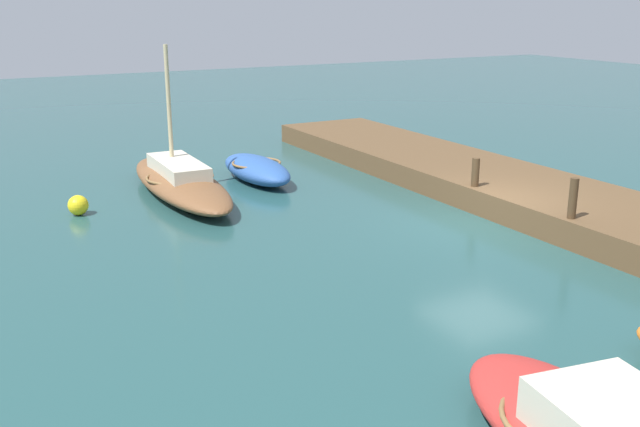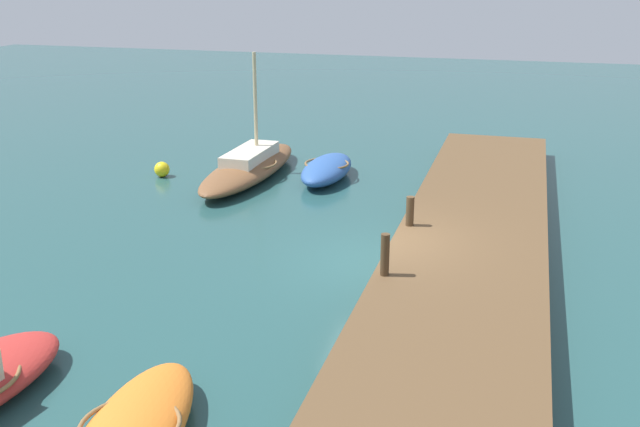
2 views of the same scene
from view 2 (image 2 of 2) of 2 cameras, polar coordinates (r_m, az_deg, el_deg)
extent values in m
plane|color=#234C4C|center=(18.10, 4.44, -3.76)|extent=(84.00, 84.00, 0.00)
cube|color=brown|center=(17.73, 11.20, -3.44)|extent=(24.29, 3.59, 0.65)
ellipsoid|color=#2D569E|center=(24.87, 0.52, 3.41)|extent=(3.69, 1.43, 0.72)
torus|color=olive|center=(24.82, 0.52, 3.85)|extent=(1.49, 1.49, 0.07)
ellipsoid|color=brown|center=(25.17, -5.45, 3.47)|extent=(6.93, 1.98, 0.69)
torus|color=olive|center=(25.12, -5.46, 3.89)|extent=(1.94, 1.94, 0.07)
cube|color=beige|center=(25.16, -5.39, 4.46)|extent=(2.88, 1.12, 0.42)
cylinder|color=#C6B284|center=(25.38, -4.97, 8.22)|extent=(0.12, 0.12, 3.57)
torus|color=olive|center=(11.55, -14.37, -15.43)|extent=(1.69, 1.69, 0.07)
cylinder|color=#47331E|center=(15.60, 5.00, -3.16)|extent=(0.19, 0.19, 0.92)
cylinder|color=#47331E|center=(18.65, 6.91, 0.18)|extent=(0.20, 0.20, 0.75)
sphere|color=yellow|center=(25.81, -12.01, 3.33)|extent=(0.52, 0.52, 0.52)
camera|label=1|loc=(15.32, -61.18, 3.17)|focal=40.90mm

